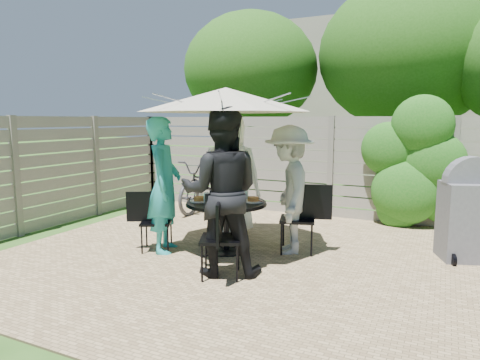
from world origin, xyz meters
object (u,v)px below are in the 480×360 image
at_px(chair_back, 231,217).
at_px(chair_right, 298,232).
at_px(umbrella, 226,100).
at_px(glass_front, 233,200).
at_px(plate_back, 228,195).
at_px(plate_left, 200,200).
at_px(glass_back, 220,193).
at_px(person_left, 164,185).
at_px(person_back, 230,175).
at_px(bbq_grill, 469,214).
at_px(glass_right, 246,195).
at_px(syrup_jug, 222,195).
at_px(person_right, 289,190).
at_px(coffee_cup, 235,194).
at_px(person_front, 221,192).
at_px(chair_left, 156,233).
at_px(patio_table, 226,217).
at_px(chair_front, 221,254).
at_px(plate_right, 253,200).
at_px(glass_left, 206,198).
at_px(bicycle, 208,185).
at_px(plate_front, 224,205).

xyz_separation_m(chair_back, chair_right, (1.27, -0.50, 0.02)).
relative_size(umbrella, glass_front, 21.28).
bearing_deg(umbrella, plate_back, 113.59).
relative_size(chair_right, plate_left, 3.61).
distance_m(chair_back, glass_back, 0.87).
bearing_deg(person_left, person_back, -45.00).
height_order(umbrella, glass_front, umbrella).
bearing_deg(bbq_grill, umbrella, 179.84).
distance_m(glass_right, syrup_jug, 0.32).
height_order(person_back, plate_left, person_back).
xyz_separation_m(person_right, coffee_cup, (-0.76, -0.09, -0.10)).
relative_size(person_back, person_front, 0.99).
bearing_deg(umbrella, coffee_cup, 89.15).
distance_m(person_front, glass_right, 0.99).
xyz_separation_m(chair_left, chair_right, (1.77, 0.77, 0.03)).
distance_m(patio_table, chair_right, 0.99).
xyz_separation_m(chair_front, person_right, (0.37, 1.22, 0.58)).
distance_m(chair_back, plate_back, 0.76).
bearing_deg(plate_right, patio_table, -156.41).
height_order(glass_left, coffee_cup, glass_left).
xyz_separation_m(person_back, syrup_jug, (0.26, -0.74, -0.18)).
bearing_deg(bbq_grill, patio_table, 179.84).
bearing_deg(plate_back, glass_back, -112.67).
xyz_separation_m(glass_front, bbq_grill, (2.72, 1.21, -0.16)).
height_order(chair_front, person_right, person_right).
bearing_deg(glass_left, person_left, -166.83).
distance_m(chair_back, person_left, 1.43).
xyz_separation_m(person_left, person_front, (1.09, -0.43, 0.05)).
bearing_deg(syrup_jug, bicycle, 124.00).
height_order(chair_left, plate_front, chair_left).
distance_m(chair_left, syrup_jug, 1.05).
height_order(person_back, glass_left, person_back).
relative_size(plate_back, glass_right, 1.86).
xyz_separation_m(patio_table, umbrella, (0.00, -0.00, 1.55)).
height_order(chair_left, glass_front, glass_front).
height_order(person_right, glass_right, person_right).
bearing_deg(plate_left, person_back, 90.14).
distance_m(bicycle, bbq_grill, 4.68).
relative_size(syrup_jug, bicycle, 0.08).
xyz_separation_m(patio_table, plate_left, (-0.33, -0.14, 0.23)).
relative_size(glass_left, glass_right, 1.00).
distance_m(plate_back, plate_front, 0.72).
bearing_deg(plate_front, person_front, -66.41).
bearing_deg(patio_table, glass_left, -134.41).
bearing_deg(plate_front, coffee_cup, 103.81).
xyz_separation_m(person_back, bbq_grill, (3.25, 0.25, -0.35)).
height_order(person_front, chair_right, person_front).
height_order(chair_right, plate_right, chair_right).
bearing_deg(coffee_cup, plate_back, 149.13).
bearing_deg(patio_table, plate_left, -156.41).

